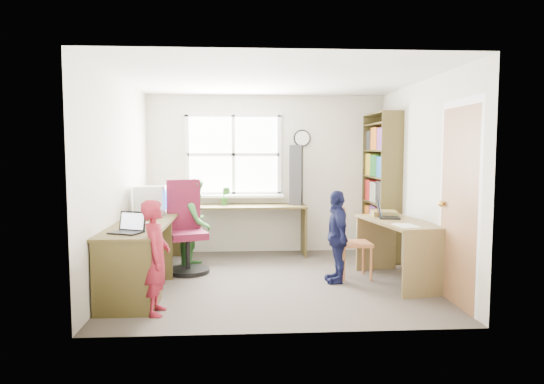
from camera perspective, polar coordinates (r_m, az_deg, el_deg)
The scene contains 19 objects.
room at distance 5.85m, azimuth 0.20°, elevation 1.50°, with size 3.64×3.44×2.44m.
l_desk at distance 5.64m, azimuth -13.12°, elevation -6.57°, with size 2.38×2.95×0.75m.
right_desk at distance 5.96m, azimuth 14.72°, elevation -5.20°, with size 0.79×1.36×0.74m.
bookshelf at distance 7.23m, azimuth 12.70°, elevation 0.33°, with size 0.30×1.02×2.10m.
swivel_chair at distance 6.36m, azimuth -10.07°, elevation -4.72°, with size 0.70×0.70×1.18m.
wooden_chair at distance 6.03m, azimuth 9.03°, elevation -5.47°, with size 0.40×0.40×0.89m.
crt_monitor at distance 6.40m, azimuth -14.13°, elevation -0.90°, with size 0.38×0.33×0.36m.
laptop_left at distance 5.04m, azimuth -16.50°, elevation -4.06°, with size 0.37×0.34×0.21m.
laptop_right at distance 6.12m, azimuth 13.11°, elevation -2.47°, with size 0.34×0.38×0.23m.
speaker_a at distance 6.08m, azimuth -13.93°, elevation -2.10°, with size 0.09×0.09×0.18m.
speaker_b at distance 6.68m, azimuth -12.82°, elevation -1.37°, with size 0.13×0.13×0.20m.
cd_tower at distance 7.24m, azimuth 2.87°, elevation 2.01°, with size 0.22×0.21×0.90m.
game_box at distance 6.32m, azimuth 13.06°, elevation -2.45°, with size 0.34×0.34×0.06m.
paper_a at distance 5.52m, azimuth -15.26°, elevation -3.75°, with size 0.27×0.33×0.00m.
paper_b at distance 5.54m, azimuth 15.46°, elevation -3.83°, with size 0.25×0.33×0.00m.
potted_plant at distance 7.25m, azimuth -5.53°, elevation -0.47°, with size 0.15×0.12×0.27m, color #2C6829.
person_red at distance 4.79m, azimuth -13.51°, elevation -7.46°, with size 0.40×0.26×1.10m, color maroon.
person_green at distance 6.62m, azimuth -8.99°, elevation -3.58°, with size 0.58×0.45×1.19m, color #327930.
person_navy at distance 5.82m, azimuth 7.62°, elevation -5.20°, with size 0.64×0.27×1.10m, color #13173D.
Camera 1 is at (-0.37, -5.73, 1.57)m, focal length 32.00 mm.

